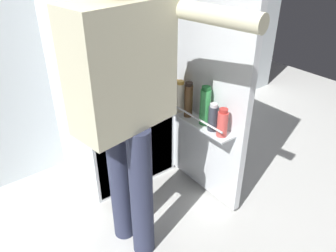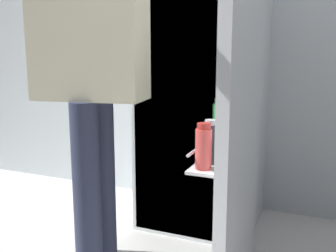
# 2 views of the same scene
# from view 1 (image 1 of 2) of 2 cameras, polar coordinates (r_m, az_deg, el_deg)

# --- Properties ---
(ground_plane) EXTENTS (5.89, 5.89, 0.00)m
(ground_plane) POSITION_cam_1_polar(r_m,az_deg,el_deg) (2.28, -1.35, -13.15)
(ground_plane) COLOR silver
(refrigerator) EXTENTS (0.68, 1.19, 1.66)m
(refrigerator) POSITION_cam_1_polar(r_m,az_deg,el_deg) (2.22, -8.78, 10.34)
(refrigerator) COLOR silver
(refrigerator) RESTS_ON ground_plane
(person) EXTENTS (0.63, 0.73, 1.57)m
(person) POSITION_cam_1_polar(r_m,az_deg,el_deg) (1.52, -7.31, 5.81)
(person) COLOR #2D334C
(person) RESTS_ON ground_plane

